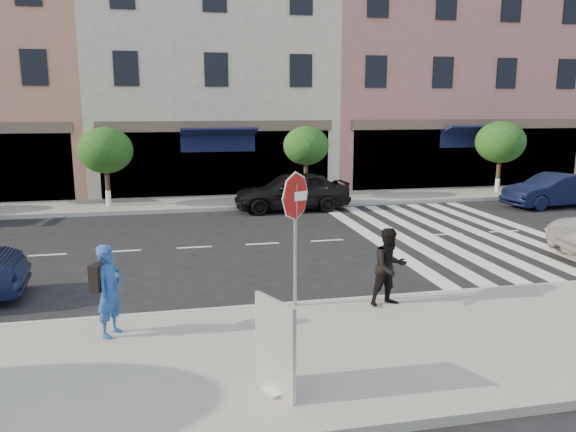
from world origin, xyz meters
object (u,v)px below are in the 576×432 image
object	(u,v)px
stop_sign	(295,210)
poster_board	(275,348)
walker	(390,267)
car_far_mid	(292,191)
photographer	(110,290)
car_far_right	(553,190)

from	to	relation	value
stop_sign	poster_board	bearing A→B (deg)	-131.06
walker	car_far_mid	world-z (taller)	walker
photographer	walker	distance (m)	5.27
car_far_right	car_far_mid	bearing A→B (deg)	-104.55
walker	poster_board	bearing A→B (deg)	-146.41
stop_sign	car_far_right	size ratio (longest dim) A/B	0.65
walker	car_far_right	xyz separation A→B (m)	(10.92, 9.60, -0.26)
photographer	car_far_right	xyz separation A→B (m)	(16.17, 9.99, -0.28)
photographer	car_far_right	world-z (taller)	photographer
photographer	car_far_right	size ratio (longest dim) A/B	0.39
poster_board	car_far_mid	xyz separation A→B (m)	(3.33, 14.03, -0.05)
car_far_mid	stop_sign	bearing A→B (deg)	-13.97
photographer	walker	xyz separation A→B (m)	(5.26, 0.39, -0.02)
stop_sign	car_far_right	bearing A→B (deg)	12.34
photographer	poster_board	size ratio (longest dim) A/B	1.19
walker	car_far_mid	distance (m)	11.11
walker	car_far_right	bearing A→B (deg)	29.19
car_far_right	walker	bearing A→B (deg)	-55.04
stop_sign	car_far_right	distance (m)	15.83
stop_sign	walker	bearing A→B (deg)	-33.95
walker	stop_sign	bearing A→B (deg)	157.59
poster_board	car_far_right	xyz separation A→B (m)	(13.77, 12.53, -0.13)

